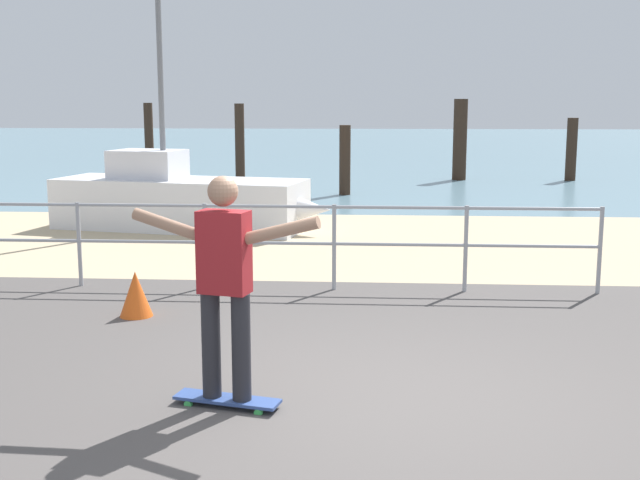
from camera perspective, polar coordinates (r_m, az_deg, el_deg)
ground_plane at (r=5.28m, az=3.96°, el=-15.44°), size 24.00×10.00×0.04m
beach_strip at (r=12.97m, az=3.86°, el=-0.17°), size 24.00×6.00×0.04m
sea_surface at (r=40.84m, az=3.82°, el=6.68°), size 72.00×50.00×0.04m
railing_fence at (r=9.90m, az=-12.59°, el=0.57°), size 10.93×0.05×1.05m
sailboat at (r=14.31m, az=-9.34°, el=2.79°), size 5.07×2.24×5.43m
skateboard at (r=6.10m, az=-6.62°, el=-11.22°), size 0.82×0.38×0.08m
skateboarder at (r=5.82m, az=-6.80°, el=-2.47°), size 1.43×0.43×1.65m
groyne_post_0 at (r=25.64m, az=-12.07°, el=7.07°), size 0.27×0.27×2.20m
groyne_post_1 at (r=23.22m, az=-5.73°, el=6.95°), size 0.27×0.27×2.18m
groyne_post_2 at (r=19.32m, az=1.78°, el=5.67°), size 0.27×0.27×1.69m
groyne_post_3 at (r=23.31m, az=9.93°, el=7.02°), size 0.39×0.39×2.31m
groyne_post_4 at (r=23.89m, az=17.46°, el=6.15°), size 0.30×0.30×1.79m
traffic_cone at (r=8.63m, az=-12.98°, el=-3.82°), size 0.36×0.36×0.50m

